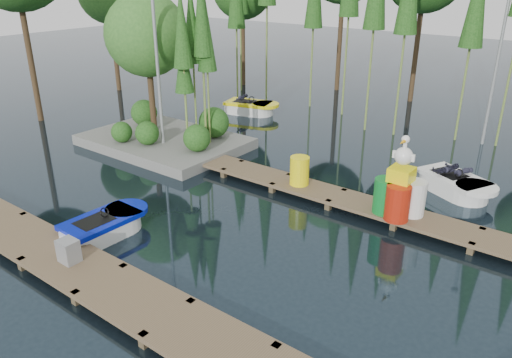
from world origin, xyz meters
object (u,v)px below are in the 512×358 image
Objects in this scene: boat_blue at (104,227)px; utility_cabinet at (69,251)px; drum_cluster at (399,193)px; boat_yellow_far at (249,108)px; island at (159,64)px; yellow_barrel at (300,171)px.

utility_cabinet reaches higher than boat_blue.
utility_cabinet is 0.24× the size of drum_cluster.
drum_cluster reaches higher than boat_yellow_far.
utility_cabinet is 8.54m from drum_cluster.
drum_cluster reaches higher than boat_blue.
island is 9.71m from utility_cabinet.
boat_yellow_far is 5.45× the size of utility_cabinet.
island reaches higher than drum_cluster.
island is at bearing 173.54° from yellow_barrel.
boat_yellow_far reaches higher than yellow_barrel.
boat_yellow_far is (0.01, 5.58, -2.89)m from island.
boat_blue is 1.13× the size of drum_cluster.
boat_yellow_far is (-4.35, 11.82, 0.05)m from boat_blue.
boat_blue is at bearing -64.57° from boat_yellow_far.
island is 10.56m from drum_cluster.
boat_blue is (4.36, -6.25, -2.94)m from island.
yellow_barrel is (2.62, 5.46, 0.50)m from boat_blue.
boat_blue is 1.78m from utility_cabinet.
boat_yellow_far is at bearing 147.56° from drum_cluster.
island is at bearing 123.64° from utility_cabinet.
boat_blue is 7.98m from drum_cluster.
yellow_barrel is at bearing 75.63° from utility_cabinet.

